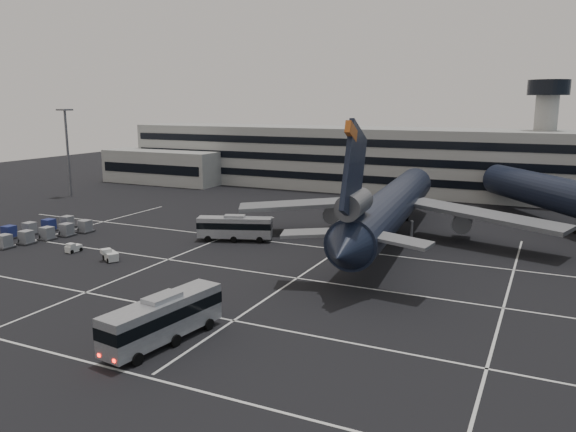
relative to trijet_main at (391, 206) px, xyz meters
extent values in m
plane|color=black|center=(-17.03, -24.70, -5.25)|extent=(260.00, 260.00, 0.00)
cube|color=silver|center=(-17.03, -46.70, -5.24)|extent=(90.00, 0.25, 0.01)
cube|color=silver|center=(-17.03, -34.70, -5.24)|extent=(90.00, 0.25, 0.01)
cube|color=silver|center=(-17.03, -20.70, -5.24)|extent=(90.00, 0.25, 0.01)
cube|color=silver|center=(-17.03, -6.70, -5.24)|extent=(90.00, 0.25, 0.01)
cube|color=silver|center=(-47.03, -18.70, -5.24)|extent=(0.25, 55.00, 0.01)
cube|color=silver|center=(-23.03, -18.70, -5.24)|extent=(0.25, 55.00, 0.01)
cube|color=silver|center=(-5.03, -18.70, -5.24)|extent=(0.25, 55.00, 0.01)
cube|color=silver|center=(16.97, -18.70, -5.24)|extent=(0.25, 55.00, 0.01)
cube|color=gray|center=(-17.03, 47.30, 1.75)|extent=(120.00, 18.00, 14.00)
cube|color=black|center=(-17.03, 38.25, -1.75)|extent=(118.00, 0.20, 1.60)
cube|color=black|center=(-17.03, 38.25, 2.25)|extent=(118.00, 0.20, 1.60)
cube|color=black|center=(-17.03, 38.25, 5.95)|extent=(118.00, 0.20, 1.60)
cube|color=gray|center=(-67.03, 35.30, -1.25)|extent=(30.00, 10.00, 8.00)
cylinder|color=gray|center=(17.97, 49.30, 5.75)|extent=(4.40, 4.40, 22.00)
cylinder|color=black|center=(17.97, 49.30, 17.25)|extent=(8.00, 8.00, 3.00)
ellipsoid|color=#38332B|center=(-77.03, 145.30, -15.75)|extent=(196.00, 140.00, 32.00)
ellipsoid|color=#38332B|center=(12.97, 145.30, -18.75)|extent=(252.00, 180.00, 44.00)
cylinder|color=slate|center=(-72.03, 10.30, 3.75)|extent=(0.50, 0.50, 18.00)
cube|color=slate|center=(-72.03, 10.30, 12.85)|extent=(2.40, 2.40, 0.35)
cylinder|color=black|center=(-0.04, 0.50, -0.05)|extent=(9.86, 48.31, 5.60)
cone|color=black|center=(-2.38, 26.60, -0.05)|extent=(5.98, 4.98, 5.60)
cone|color=black|center=(2.32, -25.89, -0.05)|extent=(5.47, 5.43, 5.04)
cube|color=black|center=(2.01, -22.41, 7.35)|extent=(1.34, 9.48, 10.97)
cube|color=#A94C16|center=(2.14, -23.90, 11.55)|extent=(0.84, 3.27, 2.24)
cylinder|color=#595B60|center=(1.96, -21.91, 4.05)|extent=(3.22, 6.22, 2.70)
cube|color=slate|center=(-2.27, -21.79, 0.55)|extent=(8.12, 5.27, 0.87)
cube|color=slate|center=(6.10, -21.04, 0.55)|extent=(7.84, 4.08, 0.87)
cube|color=slate|center=(-12.67, 1.38, -0.85)|extent=(22.09, 14.92, 1.75)
cylinder|color=#595B60|center=(-9.95, 4.63, -2.55)|extent=(3.18, 5.72, 2.70)
cube|color=slate|center=(12.23, 3.61, -0.85)|extent=(22.65, 11.65, 1.75)
cylinder|color=#595B60|center=(8.97, 6.33, -2.55)|extent=(3.18, 5.72, 2.70)
cylinder|color=slate|center=(-1.42, 15.80, -3.05)|extent=(0.44, 0.44, 3.00)
cylinder|color=black|center=(-1.42, 15.80, -4.70)|extent=(0.60, 1.14, 1.10)
cylinder|color=slate|center=(-3.05, -1.78, -3.05)|extent=(0.44, 0.44, 3.00)
cylinder|color=black|center=(-3.05, -1.78, -4.70)|extent=(0.60, 1.14, 1.10)
cylinder|color=slate|center=(3.32, -1.21, -3.05)|extent=(0.44, 0.44, 3.00)
cylinder|color=black|center=(3.32, -1.21, -4.70)|extent=(0.60, 1.14, 1.10)
cone|color=black|center=(9.22, 39.13, -0.05)|extent=(7.17, 6.89, 5.60)
cube|color=gray|center=(-7.77, -41.26, -3.08)|extent=(4.23, 11.90, 3.18)
cube|color=black|center=(-7.77, -41.26, -2.70)|extent=(4.30, 11.97, 1.01)
cube|color=gray|center=(-7.77, -41.26, -1.30)|extent=(2.12, 3.38, 0.37)
cylinder|color=black|center=(-9.65, -45.12, -4.74)|extent=(0.48, 1.05, 1.02)
cylinder|color=black|center=(-7.02, -45.48, -4.74)|extent=(0.48, 1.05, 1.02)
cylinder|color=black|center=(-9.08, -41.08, -4.74)|extent=(0.48, 1.05, 1.02)
cylinder|color=black|center=(-6.46, -41.45, -4.74)|extent=(0.48, 1.05, 1.02)
cylinder|color=black|center=(-8.52, -37.04, -4.74)|extent=(0.48, 1.05, 1.02)
cylinder|color=black|center=(-5.90, -37.41, -4.74)|extent=(0.48, 1.05, 1.02)
cube|color=#FF0C05|center=(-9.42, -46.93, -4.30)|extent=(0.27, 0.12, 0.23)
cube|color=#FF0C05|center=(-7.74, -47.17, -4.30)|extent=(0.27, 0.12, 0.23)
cube|color=gray|center=(-20.45, -8.47, -3.27)|extent=(10.78, 5.98, 2.89)
cube|color=black|center=(-20.45, -8.47, -2.92)|extent=(10.86, 6.05, 0.92)
cube|color=gray|center=(-20.45, -8.47, -1.65)|extent=(3.25, 2.46, 0.34)
cylinder|color=black|center=(-16.55, -8.30, -4.79)|extent=(0.98, 0.61, 0.93)
cylinder|color=black|center=(-17.40, -6.04, -4.79)|extent=(0.98, 0.61, 0.93)
cylinder|color=black|center=(-20.03, -9.60, -4.79)|extent=(0.98, 0.61, 0.93)
cylinder|color=black|center=(-20.87, -7.35, -4.79)|extent=(0.98, 0.61, 0.93)
cylinder|color=black|center=(-23.51, -10.91, -4.79)|extent=(0.98, 0.61, 0.93)
cylinder|color=black|center=(-24.35, -8.65, -4.79)|extent=(0.98, 0.61, 0.93)
cube|color=silver|center=(-36.67, -23.14, -4.75)|extent=(1.24, 2.09, 0.82)
cube|color=silver|center=(-36.70, -23.60, -4.20)|extent=(1.06, 0.89, 0.46)
cylinder|color=black|center=(-37.23, -23.84, -4.99)|extent=(0.24, 0.53, 0.51)
cylinder|color=black|center=(-36.22, -23.91, -4.99)|extent=(0.24, 0.53, 0.51)
cylinder|color=black|center=(-37.12, -22.38, -4.99)|extent=(0.24, 0.53, 0.51)
cylinder|color=black|center=(-36.11, -22.45, -4.99)|extent=(0.24, 0.53, 0.51)
cube|color=silver|center=(-29.19, -24.24, -4.64)|extent=(2.78, 2.39, 1.00)
cube|color=silver|center=(-28.71, -24.52, -3.97)|extent=(1.48, 1.56, 0.56)
cylinder|color=black|center=(-28.73, -25.22, -4.94)|extent=(0.66, 0.53, 0.62)
cylinder|color=black|center=(-28.11, -24.16, -4.94)|extent=(0.66, 0.53, 0.62)
cylinder|color=black|center=(-30.26, -24.32, -4.94)|extent=(0.66, 0.53, 0.62)
cylinder|color=black|center=(-29.65, -23.26, -4.94)|extent=(0.66, 0.53, 0.62)
cube|color=#2D2D30|center=(-46.77, -25.67, -5.09)|extent=(2.40, 2.63, 0.18)
cylinder|color=black|center=(-46.77, -25.67, -5.15)|extent=(0.10, 0.20, 0.20)
cube|color=gray|center=(-46.77, -25.67, -4.18)|extent=(1.90, 1.90, 1.63)
cube|color=#2D2D30|center=(-51.03, -21.52, -5.09)|extent=(2.40, 2.63, 0.18)
cylinder|color=black|center=(-51.03, -21.52, -5.15)|extent=(0.10, 0.20, 0.20)
cube|color=navy|center=(-51.03, -21.52, -4.18)|extent=(1.90, 1.90, 1.63)
cube|color=#2D2D30|center=(-46.07, -22.69, -5.09)|extent=(2.40, 2.63, 0.18)
cylinder|color=black|center=(-46.07, -22.69, -5.15)|extent=(0.10, 0.20, 0.20)
cube|color=gray|center=(-46.07, -22.69, -4.18)|extent=(1.90, 1.90, 1.63)
cube|color=#2D2D30|center=(-50.33, -18.54, -5.09)|extent=(2.40, 2.63, 0.18)
cylinder|color=black|center=(-50.33, -18.54, -5.15)|extent=(0.10, 0.20, 0.20)
cube|color=gray|center=(-50.33, -18.54, -4.18)|extent=(1.90, 1.90, 1.63)
cube|color=#2D2D30|center=(-45.36, -19.71, -5.09)|extent=(2.40, 2.63, 0.18)
cylinder|color=black|center=(-45.36, -19.71, -5.15)|extent=(0.10, 0.20, 0.20)
cube|color=gray|center=(-45.36, -19.71, -4.18)|extent=(1.90, 1.90, 1.63)
cube|color=#2D2D30|center=(-49.63, -15.56, -5.09)|extent=(2.40, 2.63, 0.18)
cylinder|color=black|center=(-49.63, -15.56, -5.15)|extent=(0.10, 0.20, 0.20)
cube|color=navy|center=(-49.63, -15.56, -4.18)|extent=(1.90, 1.90, 1.63)
cube|color=#2D2D30|center=(-44.66, -16.73, -5.09)|extent=(2.40, 2.63, 0.18)
cylinder|color=black|center=(-44.66, -16.73, -5.15)|extent=(0.10, 0.20, 0.20)
cube|color=gray|center=(-44.66, -16.73, -4.18)|extent=(1.90, 1.90, 1.63)
cube|color=#2D2D30|center=(-48.92, -12.58, -5.09)|extent=(2.40, 2.63, 0.18)
cylinder|color=black|center=(-48.92, -12.58, -5.15)|extent=(0.10, 0.20, 0.20)
cube|color=gray|center=(-48.92, -12.58, -4.18)|extent=(1.90, 1.90, 1.63)
cube|color=#2D2D30|center=(-43.96, -13.75, -5.09)|extent=(2.40, 2.63, 0.18)
cylinder|color=black|center=(-43.96, -13.75, -5.15)|extent=(0.10, 0.20, 0.20)
cube|color=gray|center=(-43.96, -13.75, -4.18)|extent=(1.90, 1.90, 1.63)
camera|label=1|loc=(20.21, -76.16, 14.30)|focal=35.00mm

